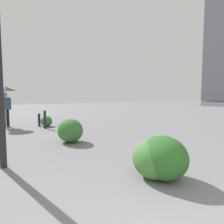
# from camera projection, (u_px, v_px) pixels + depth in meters

# --- Properties ---
(pedestrian) EXTENTS (1.00, 1.00, 2.03)m
(pedestrian) POSITION_uv_depth(u_px,v_px,m) (5.00, 95.00, 9.23)
(pedestrian) COLOR black
(pedestrian) RESTS_ON ground
(bollard_near) EXTENTS (0.13, 0.13, 0.87)m
(bollard_near) POSITION_uv_depth(u_px,v_px,m) (45.00, 119.00, 8.93)
(bollard_near) COLOR #232328
(bollard_near) RESTS_ON ground
(bollard_mid) EXTENTS (0.13, 0.13, 0.68)m
(bollard_mid) POSITION_uv_depth(u_px,v_px,m) (39.00, 119.00, 9.63)
(bollard_mid) COLOR #232328
(bollard_mid) RESTS_ON ground
(shrub_low) EXTENTS (0.93, 0.83, 0.79)m
(shrub_low) POSITION_uv_depth(u_px,v_px,m) (70.00, 131.00, 6.30)
(shrub_low) COLOR #387533
(shrub_low) RESTS_ON ground
(shrub_round) EXTENTS (0.96, 0.86, 0.82)m
(shrub_round) POSITION_uv_depth(u_px,v_px,m) (163.00, 158.00, 3.50)
(shrub_round) COLOR #2D6628
(shrub_round) RESTS_ON ground
(shrub_wide) EXTENTS (0.63, 0.56, 0.53)m
(shrub_wide) POSITION_uv_depth(u_px,v_px,m) (47.00, 121.00, 9.56)
(shrub_wide) COLOR #387533
(shrub_wide) RESTS_ON ground
(shrub_tall) EXTENTS (0.87, 0.78, 0.74)m
(shrub_tall) POSITION_uv_depth(u_px,v_px,m) (154.00, 159.00, 3.55)
(shrub_tall) COLOR #477F38
(shrub_tall) RESTS_ON ground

